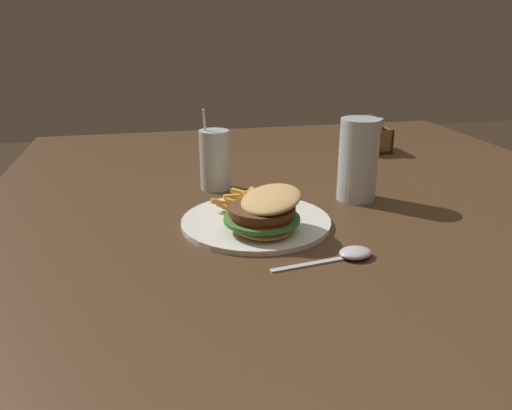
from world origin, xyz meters
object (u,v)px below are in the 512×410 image
Objects in this scene: condiment_caddy at (370,137)px; meal_plate_near at (260,215)px; spoon at (351,254)px; beer_glass at (358,162)px; juice_glass at (215,163)px.

meal_plate_near is at bearing -41.02° from condiment_caddy.
spoon is 1.54× the size of condiment_caddy.
condiment_caddy is at bearing 152.15° from beer_glass.
juice_glass is (-0.14, -0.29, -0.02)m from beer_glass.
juice_glass is at bearing -169.35° from meal_plate_near.
meal_plate_near is 0.26m from juice_glass.
meal_plate_near is 0.19m from spoon.
beer_glass is at bearing 116.60° from meal_plate_near.
condiment_caddy is (-0.26, 0.50, -0.02)m from juice_glass.
beer_glass is 0.95× the size of juice_glass.
beer_glass is at bearing -27.85° from condiment_caddy.
beer_glass is 0.98× the size of spoon.
condiment_caddy is (-0.52, 0.45, 0.01)m from meal_plate_near.
meal_plate_near is at bearing 10.65° from juice_glass.
meal_plate_near is 1.59× the size of spoon.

